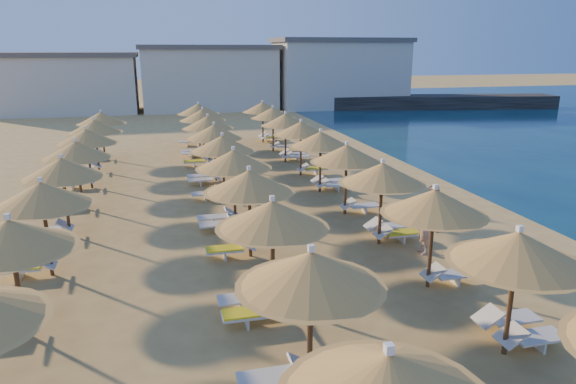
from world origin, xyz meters
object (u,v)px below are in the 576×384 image
object	(u,v)px
parasol_row_east	(347,155)
beachgoer_b	(434,208)
jetty	(429,102)
parasol_row_west	(234,160)
beachgoer_a	(424,227)

from	to	relation	value
parasol_row_east	beachgoer_b	bearing A→B (deg)	-47.29
jetty	parasol_row_west	size ratio (longest dim) A/B	0.76
jetty	beachgoer_a	bearing A→B (deg)	-109.12
parasol_row_east	parasol_row_west	xyz separation A→B (m)	(-4.77, 0.00, 0.00)
beachgoer_a	beachgoer_b	bearing A→B (deg)	146.46
parasol_row_east	beachgoer_a	distance (m)	5.21
jetty	parasol_row_west	xyz separation A→B (m)	(-28.62, -36.07, 1.87)
parasol_row_east	beachgoer_a	xyz separation A→B (m)	(1.14, -4.81, -1.66)
beachgoer_a	beachgoer_b	world-z (taller)	beachgoer_a
parasol_row_west	beachgoer_b	world-z (taller)	parasol_row_west
parasol_row_west	beachgoer_b	distance (m)	8.08
parasol_row_west	beachgoer_a	size ratio (longest dim) A/B	20.40
parasol_row_east	beachgoer_b	size ratio (longest dim) A/B	21.31
jetty	parasol_row_east	size ratio (longest dim) A/B	0.76
parasol_row_west	beachgoer_a	distance (m)	7.80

